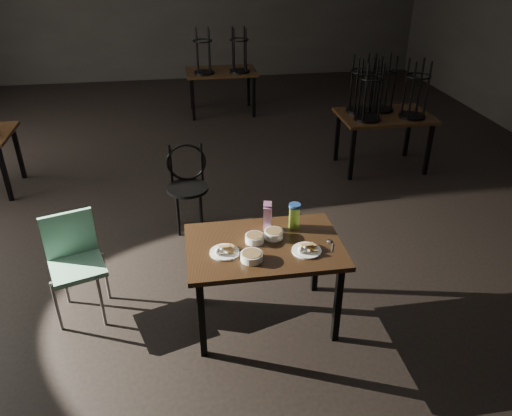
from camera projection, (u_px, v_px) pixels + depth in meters
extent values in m
plane|color=black|center=(212.00, 210.00, 5.83)|extent=(12.00, 12.00, 0.00)
cube|color=black|center=(185.00, 0.00, 10.22)|extent=(10.00, 0.04, 3.20)
cube|color=black|center=(264.00, 247.00, 3.84)|extent=(1.20, 0.80, 0.04)
cube|color=black|center=(202.00, 319.00, 3.68)|extent=(0.05, 0.05, 0.71)
cube|color=black|center=(338.00, 304.00, 3.82)|extent=(0.05, 0.05, 0.71)
cube|color=black|center=(197.00, 268.00, 4.23)|extent=(0.05, 0.05, 0.71)
cube|color=black|center=(316.00, 257.00, 4.37)|extent=(0.05, 0.05, 0.71)
cylinder|color=white|center=(225.00, 252.00, 3.73)|extent=(0.22, 0.22, 0.01)
cube|color=olive|center=(225.00, 244.00, 3.74)|extent=(0.08, 0.08, 0.04)
cube|color=olive|center=(228.00, 244.00, 3.74)|extent=(0.09, 0.09, 0.03)
ellipsoid|color=white|center=(218.00, 251.00, 3.68)|extent=(0.04, 0.04, 0.05)
ellipsoid|color=white|center=(222.00, 251.00, 3.68)|extent=(0.04, 0.04, 0.05)
cylinder|color=white|center=(307.00, 250.00, 3.75)|extent=(0.22, 0.22, 0.01)
cube|color=olive|center=(306.00, 243.00, 3.76)|extent=(0.08, 0.08, 0.04)
cube|color=olive|center=(310.00, 242.00, 3.76)|extent=(0.09, 0.09, 0.03)
ellipsoid|color=white|center=(301.00, 250.00, 3.70)|extent=(0.04, 0.04, 0.05)
ellipsoid|color=white|center=(305.00, 249.00, 3.70)|extent=(0.04, 0.04, 0.05)
cylinder|color=white|center=(255.00, 238.00, 3.85)|extent=(0.15, 0.15, 0.06)
cylinder|color=brown|center=(255.00, 236.00, 3.84)|extent=(0.13, 0.13, 0.01)
cylinder|color=white|center=(274.00, 234.00, 3.91)|extent=(0.15, 0.15, 0.06)
cylinder|color=brown|center=(274.00, 232.00, 3.90)|extent=(0.13, 0.13, 0.01)
cylinder|color=white|center=(252.00, 257.00, 3.64)|extent=(0.16, 0.16, 0.06)
cylinder|color=brown|center=(252.00, 254.00, 3.63)|extent=(0.14, 0.14, 0.01)
cube|color=#82176D|center=(268.00, 218.00, 3.98)|extent=(0.08, 0.08, 0.21)
cube|color=#82176D|center=(268.00, 205.00, 3.92)|extent=(0.08, 0.08, 0.06)
cylinder|color=#90C539|center=(294.00, 217.00, 4.01)|extent=(0.09, 0.09, 0.18)
cylinder|color=navy|center=(295.00, 206.00, 3.96)|extent=(0.10, 0.10, 0.03)
ellipsoid|color=silver|center=(329.00, 241.00, 3.87)|extent=(0.05, 0.06, 0.01)
cube|color=silver|center=(332.00, 248.00, 3.79)|extent=(0.05, 0.11, 0.00)
cylinder|color=black|center=(188.00, 188.00, 5.23)|extent=(0.44, 0.44, 0.03)
torus|color=black|center=(186.00, 162.00, 5.29)|extent=(0.42, 0.04, 0.42)
cylinder|color=black|center=(200.00, 202.00, 5.48)|extent=(0.03, 0.03, 0.49)
cylinder|color=black|center=(177.00, 204.00, 5.44)|extent=(0.03, 0.03, 0.49)
cylinder|color=black|center=(178.00, 215.00, 5.23)|extent=(0.03, 0.03, 0.49)
cylinder|color=black|center=(202.00, 214.00, 5.26)|extent=(0.03, 0.03, 0.49)
cube|color=#6CA98D|center=(77.00, 267.00, 4.03)|extent=(0.52, 0.52, 0.04)
cube|color=#6CA98D|center=(69.00, 234.00, 4.07)|extent=(0.40, 0.16, 0.39)
cylinder|color=slate|center=(57.00, 307.00, 3.97)|extent=(0.03, 0.03, 0.48)
cylinder|color=slate|center=(102.00, 302.00, 4.02)|extent=(0.03, 0.03, 0.48)
cylinder|color=slate|center=(64.00, 280.00, 4.27)|extent=(0.03, 0.03, 0.48)
cylinder|color=slate|center=(106.00, 276.00, 4.32)|extent=(0.03, 0.03, 0.48)
cube|color=black|center=(5.00, 174.00, 5.87)|extent=(0.05, 0.05, 0.71)
cube|color=black|center=(19.00, 153.00, 6.42)|extent=(0.05, 0.05, 0.71)
cube|color=black|center=(385.00, 116.00, 6.53)|extent=(1.20, 0.80, 0.04)
cube|color=black|center=(352.00, 154.00, 6.37)|extent=(0.05, 0.05, 0.71)
cube|color=black|center=(428.00, 149.00, 6.51)|extent=(0.05, 0.05, 0.71)
cube|color=black|center=(337.00, 136.00, 6.92)|extent=(0.05, 0.05, 0.71)
cube|color=black|center=(408.00, 132.00, 7.07)|extent=(0.05, 0.05, 0.71)
cylinder|color=black|center=(367.00, 118.00, 6.35)|extent=(0.34, 0.34, 0.03)
torus|color=black|center=(372.00, 79.00, 6.10)|extent=(0.32, 0.32, 0.02)
cylinder|color=black|center=(375.00, 88.00, 6.27)|extent=(0.03, 0.03, 0.70)
cylinder|color=black|center=(360.00, 88.00, 6.24)|extent=(0.03, 0.03, 0.70)
cylinder|color=black|center=(366.00, 93.00, 6.07)|extent=(0.03, 0.03, 0.70)
cylinder|color=black|center=(381.00, 92.00, 6.10)|extent=(0.03, 0.03, 0.70)
cylinder|color=black|center=(412.00, 116.00, 6.43)|extent=(0.34, 0.34, 0.03)
torus|color=black|center=(418.00, 77.00, 6.19)|extent=(0.32, 0.32, 0.02)
cylinder|color=black|center=(420.00, 85.00, 6.35)|extent=(0.03, 0.03, 0.70)
cylinder|color=black|center=(406.00, 86.00, 6.32)|extent=(0.03, 0.03, 0.70)
cylinder|color=black|center=(412.00, 90.00, 6.15)|extent=(0.03, 0.03, 0.70)
cylinder|color=black|center=(427.00, 90.00, 6.18)|extent=(0.03, 0.03, 0.70)
cylinder|color=black|center=(380.00, 109.00, 6.67)|extent=(0.34, 0.34, 0.03)
torus|color=black|center=(385.00, 72.00, 6.43)|extent=(0.32, 0.32, 0.02)
cylinder|color=black|center=(388.00, 80.00, 6.59)|extent=(0.03, 0.03, 0.70)
cylinder|color=black|center=(374.00, 80.00, 6.57)|extent=(0.03, 0.03, 0.70)
cylinder|color=black|center=(379.00, 84.00, 6.40)|extent=(0.03, 0.03, 0.70)
cylinder|color=black|center=(394.00, 84.00, 6.42)|extent=(0.03, 0.03, 0.70)
cylinder|color=black|center=(359.00, 110.00, 6.63)|extent=(0.34, 0.34, 0.03)
torus|color=black|center=(363.00, 73.00, 6.39)|extent=(0.32, 0.32, 0.02)
cylinder|color=black|center=(366.00, 81.00, 6.55)|extent=(0.03, 0.03, 0.70)
cylinder|color=black|center=(352.00, 81.00, 6.53)|extent=(0.03, 0.03, 0.70)
cylinder|color=black|center=(357.00, 85.00, 6.35)|extent=(0.03, 0.03, 0.70)
cylinder|color=black|center=(372.00, 85.00, 6.38)|extent=(0.03, 0.03, 0.70)
cube|color=black|center=(221.00, 72.00, 8.57)|extent=(1.20, 0.80, 0.04)
cube|color=black|center=(193.00, 100.00, 8.41)|extent=(0.05, 0.05, 0.71)
cube|color=black|center=(254.00, 97.00, 8.55)|extent=(0.05, 0.05, 0.71)
cube|color=black|center=(191.00, 89.00, 8.96)|extent=(0.05, 0.05, 0.71)
cube|color=black|center=(249.00, 87.00, 9.10)|extent=(0.05, 0.05, 0.71)
cylinder|color=black|center=(204.00, 72.00, 8.39)|extent=(0.34, 0.34, 0.03)
torus|color=black|center=(203.00, 42.00, 8.14)|extent=(0.32, 0.32, 0.02)
cylinder|color=black|center=(209.00, 49.00, 8.31)|extent=(0.03, 0.03, 0.70)
cylinder|color=black|center=(197.00, 49.00, 8.28)|extent=(0.03, 0.03, 0.70)
cylinder|color=black|center=(197.00, 52.00, 8.11)|extent=(0.03, 0.03, 0.70)
cylinder|color=black|center=(210.00, 51.00, 8.14)|extent=(0.03, 0.03, 0.70)
cylinder|color=black|center=(240.00, 71.00, 8.47)|extent=(0.34, 0.34, 0.03)
torus|color=black|center=(239.00, 41.00, 8.22)|extent=(0.32, 0.32, 0.02)
cylinder|color=black|center=(244.00, 48.00, 8.39)|extent=(0.03, 0.03, 0.70)
cylinder|color=black|center=(233.00, 48.00, 8.36)|extent=(0.03, 0.03, 0.70)
cylinder|color=black|center=(234.00, 50.00, 8.19)|extent=(0.03, 0.03, 0.70)
cylinder|color=black|center=(246.00, 50.00, 8.22)|extent=(0.03, 0.03, 0.70)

